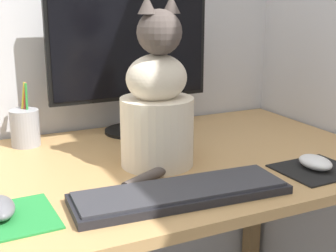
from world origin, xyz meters
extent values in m
cube|color=tan|center=(0.00, 0.00, 0.75)|extent=(1.22, 0.74, 0.02)
cube|color=olive|center=(0.57, 0.33, 0.37)|extent=(0.05, 0.05, 0.73)
cylinder|color=black|center=(0.04, 0.28, 0.76)|extent=(0.17, 0.17, 0.01)
cylinder|color=black|center=(0.04, 0.28, 0.82)|extent=(0.04, 0.04, 0.10)
cube|color=black|center=(0.04, 0.28, 1.03)|extent=(0.51, 0.02, 0.33)
cube|color=black|center=(0.04, 0.27, 1.03)|extent=(0.48, 0.00, 0.30)
cube|color=black|center=(-0.05, -0.24, 0.77)|extent=(0.48, 0.17, 0.02)
cube|color=#333338|center=(-0.05, -0.24, 0.78)|extent=(0.46, 0.16, 0.01)
cube|color=#238438|center=(-0.41, -0.19, 0.76)|extent=(0.20, 0.18, 0.00)
cube|color=black|center=(0.33, -0.24, 0.76)|extent=(0.19, 0.17, 0.00)
ellipsoid|color=white|center=(0.33, -0.23, 0.78)|extent=(0.07, 0.10, 0.03)
cylinder|color=beige|center=(-0.01, -0.03, 0.85)|extent=(0.21, 0.21, 0.17)
ellipsoid|color=beige|center=(-0.01, -0.03, 0.98)|extent=(0.17, 0.15, 0.12)
sphere|color=#4C423D|center=(-0.01, -0.04, 1.09)|extent=(0.12, 0.12, 0.11)
cone|color=#4C423D|center=(-0.04, -0.05, 1.16)|extent=(0.05, 0.05, 0.04)
cone|color=#4C423D|center=(0.03, -0.04, 1.16)|extent=(0.05, 0.05, 0.04)
cylinder|color=#4C423D|center=(-0.04, -0.11, 0.77)|extent=(0.22, 0.14, 0.03)
cylinder|color=#99999E|center=(-0.28, 0.28, 0.81)|extent=(0.08, 0.08, 0.11)
cylinder|color=red|center=(-0.28, 0.29, 0.87)|extent=(0.02, 0.02, 0.14)
cylinder|color=black|center=(-0.28, 0.30, 0.87)|extent=(0.04, 0.01, 0.14)
cylinder|color=green|center=(-0.27, 0.28, 0.87)|extent=(0.01, 0.02, 0.14)
cylinder|color=yellow|center=(-0.28, 0.30, 0.87)|extent=(0.03, 0.01, 0.14)
camera|label=1|loc=(-0.47, -1.06, 1.17)|focal=50.00mm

